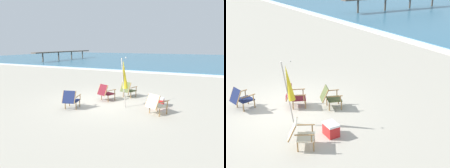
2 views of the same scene
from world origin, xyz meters
The scene contains 10 objects.
ground_plane centered at (0.00, 0.00, 0.00)m, with size 80.00×80.00×0.00m, color #B7AF9E.
sea centered at (0.00, 31.27, 0.05)m, with size 80.00×40.00×0.10m, color teal.
surf_band centered at (0.00, 10.97, 0.03)m, with size 80.00×1.10×0.06m, color white.
beach_chair_front_left centered at (2.57, -0.67, 0.43)m, with size 0.85×0.91×0.80m.
beach_chair_back_right centered at (0.02, 0.25, 0.43)m, with size 0.80×0.88×0.80m.
beach_chair_back_left centered at (0.75, 1.28, 0.43)m, with size 0.76×0.86×0.80m.
beach_chair_front_right centered at (-0.72, -1.44, 0.43)m, with size 0.73×0.84×0.80m.
umbrella_furled_yellow centered at (1.18, -0.38, 1.38)m, with size 0.32×0.42×2.11m.
cooler_box centered at (2.44, 0.38, 0.20)m, with size 0.49×0.35×0.40m.
pier_distant centered at (-17.50, 20.08, 1.40)m, with size 0.90×14.18×1.56m.
Camera 1 is at (4.06, -7.88, 2.59)m, focal length 32.00 mm.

